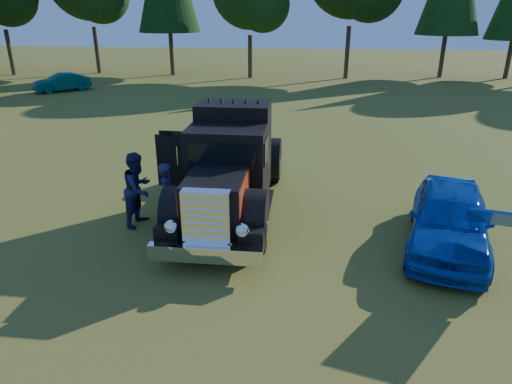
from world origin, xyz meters
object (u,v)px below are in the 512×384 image
(spectator_near, at_px, (169,197))
(distant_teal_car, at_px, (62,82))
(hotrod_coupe, at_px, (450,218))
(diamond_t_truck, at_px, (229,171))
(spectator_far, at_px, (138,189))

(spectator_near, height_order, distant_teal_car, spectator_near)
(hotrod_coupe, xyz_separation_m, distant_teal_car, (-20.77, 20.55, -0.15))
(diamond_t_truck, distance_m, hotrod_coupe, 5.78)
(hotrod_coupe, bearing_deg, diamond_t_truck, 166.20)
(spectator_near, xyz_separation_m, distant_teal_car, (-13.78, 20.38, -0.30))
(spectator_near, relative_size, spectator_far, 0.92)
(hotrod_coupe, relative_size, spectator_near, 2.61)
(spectator_far, bearing_deg, diamond_t_truck, -55.78)
(spectator_near, bearing_deg, diamond_t_truck, -45.47)
(diamond_t_truck, height_order, hotrod_coupe, diamond_t_truck)
(diamond_t_truck, relative_size, hotrod_coupe, 1.49)
(distant_teal_car, bearing_deg, hotrod_coupe, 2.53)
(spectator_near, bearing_deg, distant_teal_car, 37.77)
(hotrod_coupe, distance_m, spectator_far, 7.92)
(diamond_t_truck, xyz_separation_m, distant_teal_car, (-15.18, 19.18, -0.66))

